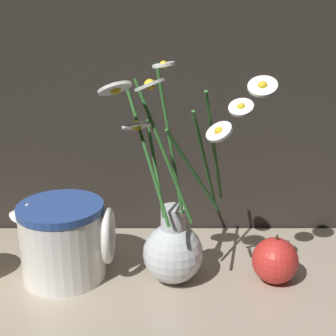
{
  "coord_description": "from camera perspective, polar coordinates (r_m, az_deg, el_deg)",
  "views": [
    {
      "loc": [
        0.01,
        -0.68,
        0.43
      ],
      "look_at": [
        0.0,
        0.0,
        0.2
      ],
      "focal_mm": 50.0,
      "sensor_mm": 36.0,
      "label": 1
    }
  ],
  "objects": [
    {
      "name": "ground_plane",
      "position": [
        0.81,
        -0.3,
        -13.67
      ],
      "size": [
        6.0,
        6.0,
        0.0
      ],
      "primitive_type": "plane",
      "color": "black"
    },
    {
      "name": "orange_fruit",
      "position": [
        0.79,
        13.04,
        -10.94
      ],
      "size": [
        0.07,
        0.07,
        0.08
      ],
      "color": "red",
      "rests_on": "shelf"
    },
    {
      "name": "vase_with_flowers",
      "position": [
        0.75,
        0.78,
        -8.92
      ],
      "size": [
        0.25,
        0.16,
        0.36
      ],
      "color": "silver",
      "rests_on": "shelf"
    },
    {
      "name": "ceramic_pitcher",
      "position": [
        0.79,
        -12.43,
        -8.26
      ],
      "size": [
        0.16,
        0.14,
        0.14
      ],
      "color": "white",
      "rests_on": "shelf"
    },
    {
      "name": "shelf",
      "position": [
        0.81,
        -0.3,
        -13.31
      ],
      "size": [
        0.82,
        0.35,
        0.01
      ],
      "color": "tan",
      "rests_on": "ground_plane"
    }
  ]
}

